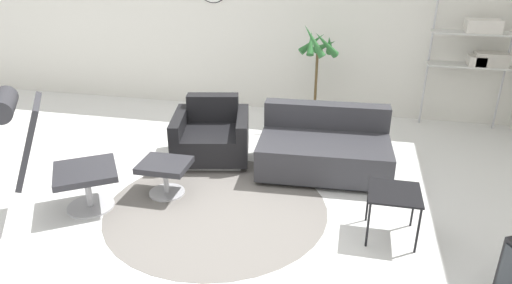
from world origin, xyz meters
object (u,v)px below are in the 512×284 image
lounge_chair (45,146)px  couch_low (324,149)px  armchair_red (212,137)px  side_table (394,196)px  ottoman (165,170)px  potted_plant (316,85)px  shelf_unit (481,47)px

lounge_chair → couch_low: size_ratio=0.83×
lounge_chair → armchair_red: (1.05, 1.48, -0.43)m
armchair_red → side_table: armchair_red is taller
ottoman → couch_low: bearing=30.1°
potted_plant → couch_low: bearing=-80.2°
armchair_red → couch_low: bearing=165.7°
armchair_red → shelf_unit: size_ratio=0.50×
lounge_chair → armchair_red: 1.87m
ottoman → lounge_chair: bearing=-146.8°
side_table → potted_plant: bearing=110.1°
ottoman → side_table: 2.19m
lounge_chair → shelf_unit: 5.17m
lounge_chair → potted_plant: (2.13, 2.78, -0.11)m
lounge_chair → potted_plant: bearing=109.3°
couch_low → potted_plant: potted_plant is taller
side_table → shelf_unit: (1.12, 2.75, 0.73)m
side_table → potted_plant: size_ratio=0.31×
armchair_red → side_table: (1.98, -1.18, 0.13)m
ottoman → potted_plant: (1.27, 2.21, 0.32)m
lounge_chair → potted_plant: 3.50m
ottoman → couch_low: couch_low is taller
lounge_chair → couch_low: (2.36, 1.43, -0.44)m
ottoman → side_table: size_ratio=1.10×
lounge_chair → side_table: lounge_chair is taller
potted_plant → side_table: bearing=-69.9°
couch_low → shelf_unit: size_ratio=0.73×
side_table → lounge_chair: bearing=-174.3°
ottoman → shelf_unit: shelf_unit is taller
lounge_chair → armchair_red: bearing=111.4°
lounge_chair → couch_low: 2.80m
lounge_chair → shelf_unit: (4.15, 3.06, 0.43)m
shelf_unit → side_table: bearing=-112.1°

